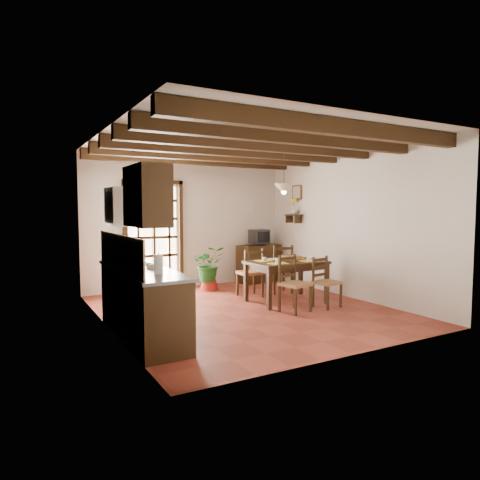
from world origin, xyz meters
TOP-DOWN VIEW (x-y plane):
  - ground_plane at (0.00, 0.00)m, footprint 5.00×5.00m
  - room_shell at (0.00, 0.00)m, footprint 4.52×5.02m
  - ceiling_beams at (0.00, 0.00)m, footprint 4.50×4.34m
  - french_door at (-0.80, 2.45)m, footprint 1.26×0.11m
  - kitchen_counter at (-1.96, -0.60)m, footprint 0.64×2.25m
  - upper_cabinet at (-2.08, -1.30)m, footprint 0.35×0.80m
  - range_hood at (-2.05, -0.05)m, footprint 0.38×0.60m
  - counter_items at (-1.95, -0.51)m, footprint 0.50×1.43m
  - dining_table at (0.97, 0.22)m, footprint 1.38×0.90m
  - chair_near_left at (0.63, -0.49)m, footprint 0.51×0.50m
  - chair_near_right at (1.32, -0.48)m, footprint 0.46×0.45m
  - chair_far_left at (0.62, 0.92)m, footprint 0.45×0.43m
  - chair_far_right at (1.30, 0.92)m, footprint 0.51×0.49m
  - table_setting at (0.97, 0.22)m, footprint 1.00×0.67m
  - table_bowl at (0.72, 0.26)m, footprint 0.22×0.22m
  - sideboard at (1.63, 2.23)m, footprint 1.07×0.62m
  - crt_tv at (1.63, 2.22)m, footprint 0.41×0.38m
  - fuse_box at (1.50, 2.48)m, footprint 0.25×0.03m
  - plant_pot at (0.20, 1.90)m, footprint 0.40×0.40m
  - potted_plant at (0.20, 1.90)m, footprint 2.01×1.83m
  - wall_shelf at (2.14, 1.60)m, footprint 0.20×0.42m
  - shelf_vase at (2.14, 1.60)m, footprint 0.15×0.15m
  - shelf_flowers at (2.14, 1.60)m, footprint 0.14×0.14m
  - framed_picture at (2.22, 1.60)m, footprint 0.03×0.32m
  - pendant_lamp at (0.97, 0.32)m, footprint 0.36×0.36m

SIDE VIEW (x-z plane):
  - ground_plane at x=0.00m, z-range 0.00..0.00m
  - plant_pot at x=0.20m, z-range -0.01..0.23m
  - chair_near_right at x=1.32m, z-range -0.16..0.71m
  - chair_far_left at x=0.62m, z-range -0.17..0.76m
  - chair_near_left at x=0.63m, z-range -0.17..0.76m
  - chair_far_right at x=1.30m, z-range -0.18..0.79m
  - sideboard at x=1.63m, z-range 0.00..0.86m
  - kitchen_counter at x=-1.96m, z-range -0.22..1.16m
  - potted_plant at x=0.20m, z-range -0.39..1.53m
  - dining_table at x=0.97m, z-range 0.28..1.02m
  - table_setting at x=0.97m, z-range 0.72..0.81m
  - table_bowl at x=0.72m, z-range 0.75..0.80m
  - counter_items at x=-1.95m, z-range 0.83..1.08m
  - crt_tv at x=1.63m, z-range 0.88..1.21m
  - french_door at x=-0.80m, z-range 0.02..2.34m
  - wall_shelf at x=2.14m, z-range 1.41..1.61m
  - shelf_vase at x=2.14m, z-range 1.57..1.73m
  - range_hood at x=-2.05m, z-range 1.46..2.00m
  - fuse_box at x=1.50m, z-range 1.59..1.91m
  - room_shell at x=0.00m, z-range 0.41..3.22m
  - upper_cabinet at x=-2.08m, z-range 1.50..2.20m
  - shelf_flowers at x=2.14m, z-range 1.68..2.04m
  - framed_picture at x=2.22m, z-range 1.89..2.21m
  - pendant_lamp at x=0.97m, z-range 1.66..2.50m
  - ceiling_beams at x=0.00m, z-range 2.59..2.79m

